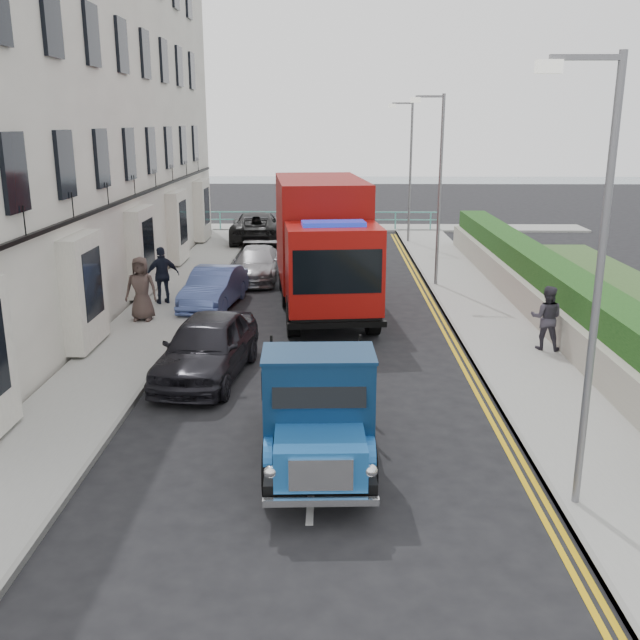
% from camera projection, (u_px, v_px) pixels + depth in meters
% --- Properties ---
extents(ground, '(120.00, 120.00, 0.00)m').
position_uv_depth(ground, '(313.00, 451.00, 13.56)').
color(ground, black).
rests_on(ground, ground).
extents(pavement_west, '(2.40, 38.00, 0.12)m').
position_uv_depth(pavement_west, '(154.00, 320.00, 22.29)').
color(pavement_west, gray).
rests_on(pavement_west, ground).
extents(pavement_east, '(2.60, 38.00, 0.12)m').
position_uv_depth(pavement_east, '(490.00, 321.00, 22.14)').
color(pavement_east, gray).
rests_on(pavement_east, ground).
extents(promenade, '(30.00, 2.50, 0.12)m').
position_uv_depth(promenade, '(325.00, 228.00, 41.47)').
color(promenade, gray).
rests_on(promenade, ground).
extents(sea_plane, '(120.00, 120.00, 0.00)m').
position_uv_depth(sea_plane, '(328.00, 184.00, 71.34)').
color(sea_plane, slate).
rests_on(sea_plane, ground).
extents(terrace_west, '(6.31, 30.20, 14.25)m').
position_uv_depth(terrace_west, '(45.00, 87.00, 24.29)').
color(terrace_west, silver).
rests_on(terrace_west, ground).
extents(garden_east, '(1.45, 28.00, 1.75)m').
position_uv_depth(garden_east, '(554.00, 295.00, 21.89)').
color(garden_east, '#B2AD9E').
rests_on(garden_east, ground).
extents(seafront_railing, '(13.00, 0.08, 1.11)m').
position_uv_depth(seafront_railing, '(325.00, 221.00, 40.56)').
color(seafront_railing, '#59B2A5').
rests_on(seafront_railing, ground).
extents(lamp_near, '(1.23, 0.18, 7.00)m').
position_uv_depth(lamp_near, '(592.00, 266.00, 10.50)').
color(lamp_near, slate).
rests_on(lamp_near, ground).
extents(lamp_mid, '(1.23, 0.18, 7.00)m').
position_uv_depth(lamp_mid, '(437.00, 180.00, 25.91)').
color(lamp_mid, slate).
rests_on(lamp_mid, ground).
extents(lamp_far, '(1.23, 0.18, 7.00)m').
position_uv_depth(lamp_far, '(408.00, 164.00, 35.54)').
color(lamp_far, slate).
rests_on(lamp_far, ground).
extents(bedford_lorry, '(2.08, 4.87, 2.26)m').
position_uv_depth(bedford_lorry, '(318.00, 418.00, 12.49)').
color(bedford_lorry, black).
rests_on(bedford_lorry, ground).
extents(red_lorry, '(3.57, 8.30, 4.22)m').
position_uv_depth(red_lorry, '(323.00, 241.00, 23.40)').
color(red_lorry, black).
rests_on(red_lorry, ground).
extents(parked_car_front, '(2.37, 4.73, 1.55)m').
position_uv_depth(parked_car_front, '(207.00, 347.00, 17.28)').
color(parked_car_front, black).
rests_on(parked_car_front, ground).
extents(parked_car_mid, '(1.90, 4.17, 1.33)m').
position_uv_depth(parked_car_mid, '(214.00, 288.00, 23.91)').
color(parked_car_mid, '#5269B1').
rests_on(parked_car_mid, ground).
extents(parked_car_rear, '(1.78, 4.35, 1.26)m').
position_uv_depth(parked_car_rear, '(257.00, 264.00, 28.05)').
color(parked_car_rear, '#9E9EA2').
rests_on(parked_car_rear, ground).
extents(seafront_car_left, '(2.98, 5.80, 1.57)m').
position_uv_depth(seafront_car_left, '(257.00, 227.00, 36.82)').
color(seafront_car_left, black).
rests_on(seafront_car_left, ground).
extents(seafront_car_right, '(2.89, 5.10, 1.64)m').
position_uv_depth(seafront_car_right, '(334.00, 220.00, 39.26)').
color(seafront_car_right, silver).
rests_on(seafront_car_right, ground).
extents(pedestrian_east_far, '(1.01, 0.89, 1.74)m').
position_uv_depth(pedestrian_east_far, '(547.00, 318.00, 19.03)').
color(pedestrian_east_far, '#37333F').
rests_on(pedestrian_east_far, pavement_east).
extents(pedestrian_west_near, '(1.21, 0.91, 1.92)m').
position_uv_depth(pedestrian_west_near, '(163.00, 275.00, 23.85)').
color(pedestrian_west_near, black).
rests_on(pedestrian_west_near, pavement_west).
extents(pedestrian_west_far, '(0.97, 0.64, 1.98)m').
position_uv_depth(pedestrian_west_far, '(141.00, 289.00, 21.80)').
color(pedestrian_west_far, '#433430').
rests_on(pedestrian_west_far, pavement_west).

